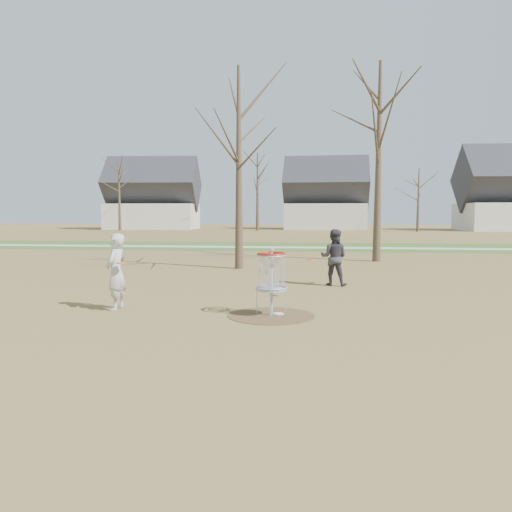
{
  "coord_description": "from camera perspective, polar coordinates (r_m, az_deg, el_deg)",
  "views": [
    {
      "loc": [
        0.91,
        -10.07,
        2.12
      ],
      "look_at": [
        -0.5,
        1.5,
        1.1
      ],
      "focal_mm": 35.0,
      "sensor_mm": 36.0,
      "label": 1
    }
  ],
  "objects": [
    {
      "name": "discs_in_play",
      "position": [
        11.42,
        -3.25,
        -0.61
      ],
      "size": [
        4.2,
        2.33,
        0.14
      ],
      "color": "orange",
      "rests_on": "ground"
    },
    {
      "name": "player_standing",
      "position": [
        11.23,
        -15.72,
        -1.77
      ],
      "size": [
        0.4,
        0.61,
        1.66
      ],
      "primitive_type": "imported",
      "rotation": [
        0.0,
        0.0,
        -1.57
      ],
      "color": "#B7B7B7",
      "rests_on": "ground"
    },
    {
      "name": "green_band",
      "position": [
        31.15,
        5.27,
        1.09
      ],
      "size": [
        160.0,
        8.0,
        0.01
      ],
      "primitive_type": "cube",
      "color": "#2D5119",
      "rests_on": "ground"
    },
    {
      "name": "ground",
      "position": [
        10.33,
        1.76,
        -6.84
      ],
      "size": [
        160.0,
        160.0,
        0.0
      ],
      "primitive_type": "plane",
      "color": "brown",
      "rests_on": "ground"
    },
    {
      "name": "bare_trees",
      "position": [
        45.98,
        8.13,
        8.97
      ],
      "size": [
        52.62,
        44.98,
        9.0
      ],
      "color": "#382B1E",
      "rests_on": "ground"
    },
    {
      "name": "player_throwing",
      "position": [
        14.64,
        8.89,
        -0.15
      ],
      "size": [
        0.9,
        0.76,
        1.64
      ],
      "primitive_type": "imported",
      "rotation": [
        0.0,
        0.0,
        2.95
      ],
      "color": "#323136",
      "rests_on": "ground"
    },
    {
      "name": "houses_row",
      "position": [
        62.74,
        10.13,
        6.2
      ],
      "size": [
        56.51,
        10.01,
        7.26
      ],
      "color": "silver",
      "rests_on": "ground"
    },
    {
      "name": "disc_golf_basket",
      "position": [
        10.18,
        1.77,
        -1.8
      ],
      "size": [
        0.64,
        0.64,
        1.35
      ],
      "color": "#9EA3AD",
      "rests_on": "ground"
    },
    {
      "name": "footpath",
      "position": [
        30.16,
        5.21,
        0.98
      ],
      "size": [
        160.0,
        1.5,
        0.01
      ],
      "primitive_type": "cube",
      "color": "#9E9E99",
      "rests_on": "green_band"
    },
    {
      "name": "dirt_circle",
      "position": [
        10.33,
        1.76,
        -6.82
      ],
      "size": [
        1.8,
        1.8,
        0.01
      ],
      "primitive_type": "cylinder",
      "color": "#47331E",
      "rests_on": "ground"
    },
    {
      "name": "disc_grounded",
      "position": [
        10.44,
        2.57,
        -6.61
      ],
      "size": [
        0.22,
        0.22,
        0.02
      ],
      "primitive_type": "cylinder",
      "color": "white",
      "rests_on": "dirt_circle"
    }
  ]
}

